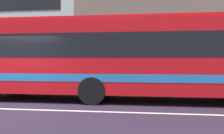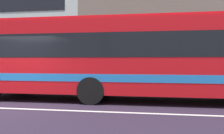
% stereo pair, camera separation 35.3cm
% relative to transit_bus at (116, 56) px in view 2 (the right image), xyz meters
% --- Properties ---
extents(ground_plane, '(160.00, 160.00, 0.00)m').
position_rel_transit_bus_xyz_m(ground_plane, '(-3.36, -2.36, -1.79)').
color(ground_plane, '#2A1F31').
extents(lane_centre_line, '(60.00, 0.16, 0.01)m').
position_rel_transit_bus_xyz_m(lane_centre_line, '(-3.36, -2.36, -1.78)').
color(lane_centre_line, silver).
rests_on(lane_centre_line, ground_plane).
extents(hedge_row_far, '(22.83, 1.10, 0.82)m').
position_rel_transit_bus_xyz_m(hedge_row_far, '(-0.90, 3.68, -1.38)').
color(hedge_row_far, '#2A652B').
rests_on(hedge_row_far, ground_plane).
extents(apartment_block_right, '(21.94, 9.23, 13.43)m').
position_rel_transit_bus_xyz_m(apartment_block_right, '(6.85, 12.54, 4.93)').
color(apartment_block_right, gray).
rests_on(apartment_block_right, ground_plane).
extents(transit_bus, '(11.64, 2.63, 3.24)m').
position_rel_transit_bus_xyz_m(transit_bus, '(0.00, 0.00, 0.00)').
color(transit_bus, red).
rests_on(transit_bus, ground_plane).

